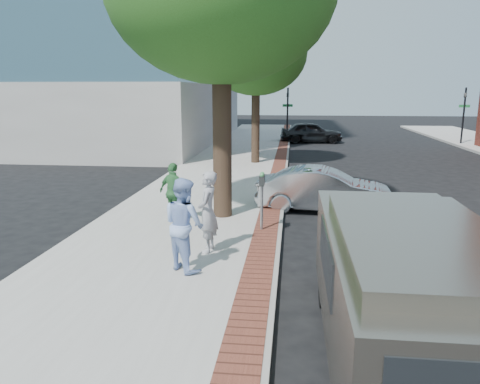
# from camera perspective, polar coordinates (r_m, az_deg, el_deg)

# --- Properties ---
(ground) EXTENTS (120.00, 120.00, 0.00)m
(ground) POSITION_cam_1_polar(r_m,az_deg,el_deg) (11.40, -0.53, -6.15)
(ground) COLOR black
(ground) RESTS_ON ground
(sidewalk) EXTENTS (5.00, 60.00, 0.15)m
(sidewalk) POSITION_cam_1_polar(r_m,az_deg,el_deg) (19.27, -2.06, 1.72)
(sidewalk) COLOR #9E9991
(sidewalk) RESTS_ON ground
(brick_strip) EXTENTS (0.60, 60.00, 0.01)m
(brick_strip) POSITION_cam_1_polar(r_m,az_deg,el_deg) (19.06, 4.49, 1.81)
(brick_strip) COLOR brown
(brick_strip) RESTS_ON sidewalk
(curb) EXTENTS (0.10, 60.00, 0.15)m
(curb) POSITION_cam_1_polar(r_m,az_deg,el_deg) (19.07, 5.54, 1.55)
(curb) COLOR gray
(curb) RESTS_ON ground
(office_base) EXTENTS (18.20, 22.20, 4.00)m
(office_base) POSITION_cam_1_polar(r_m,az_deg,el_deg) (35.77, -17.37, 9.15)
(office_base) COLOR gray
(office_base) RESTS_ON ground
(signal_near) EXTENTS (0.70, 0.15, 3.80)m
(signal_near) POSITION_cam_1_polar(r_m,az_deg,el_deg) (32.77, 5.82, 9.84)
(signal_near) COLOR black
(signal_near) RESTS_ON ground
(signal_far) EXTENTS (0.70, 0.15, 3.80)m
(signal_far) POSITION_cam_1_polar(r_m,az_deg,el_deg) (34.62, 25.63, 8.85)
(signal_far) COLOR black
(signal_far) RESTS_ON ground
(tree_far) EXTENTS (4.80, 4.80, 7.14)m
(tree_far) POSITION_cam_1_polar(r_m,az_deg,el_deg) (22.87, 1.96, 16.51)
(tree_far) COLOR black
(tree_far) RESTS_ON sidewalk
(parking_meter) EXTENTS (0.12, 0.32, 1.47)m
(parking_meter) POSITION_cam_1_polar(r_m,az_deg,el_deg) (11.64, 2.69, 0.37)
(parking_meter) COLOR gray
(parking_meter) RESTS_ON sidewalk
(person_gray) EXTENTS (0.44, 0.65, 1.78)m
(person_gray) POSITION_cam_1_polar(r_m,az_deg,el_deg) (10.13, -3.96, -2.43)
(person_gray) COLOR #9E9DA2
(person_gray) RESTS_ON sidewalk
(person_officer) EXTENTS (1.13, 1.11, 1.83)m
(person_officer) POSITION_cam_1_polar(r_m,az_deg,el_deg) (9.15, -6.84, -3.91)
(person_officer) COLOR #97B4EA
(person_officer) RESTS_ON sidewalk
(person_green) EXTENTS (1.00, 0.76, 1.58)m
(person_green) POSITION_cam_1_polar(r_m,az_deg,el_deg) (12.64, -8.10, -0.02)
(person_green) COLOR #3C8546
(person_green) RESTS_ON sidewalk
(sedan_silver) EXTENTS (4.16, 1.83, 1.33)m
(sedan_silver) POSITION_cam_1_polar(r_m,az_deg,el_deg) (14.35, 10.18, 0.25)
(sedan_silver) COLOR #B2B4B9
(sedan_silver) RESTS_ON ground
(bg_car) EXTENTS (4.44, 2.10, 1.47)m
(bg_car) POSITION_cam_1_polar(r_m,az_deg,el_deg) (33.41, 8.69, 7.20)
(bg_car) COLOR black
(bg_car) RESTS_ON ground
(van) EXTENTS (2.12, 5.43, 2.00)m
(van) POSITION_cam_1_polar(r_m,az_deg,el_deg) (6.69, 19.46, -10.51)
(van) COLOR gray
(van) RESTS_ON ground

